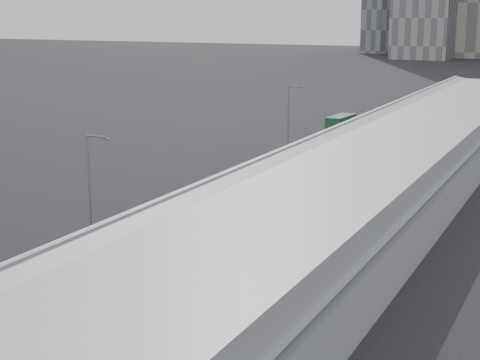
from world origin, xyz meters
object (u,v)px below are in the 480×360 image
Objects in this scene: suv at (395,110)px; bus_4 at (253,201)px; street_lamp_far at (290,117)px; shipping_container at (341,123)px; street_lamp_near at (91,186)px; bus_5 at (304,172)px; bus_3 at (159,241)px; bus_6 at (354,146)px; bus_2 at (42,310)px; bus_7 at (373,133)px.

bus_4 is at bearing -103.80° from suv.
street_lamp_far reaches higher than shipping_container.
street_lamp_near is 1.64× the size of suv.
bus_5 is 37.77m from shipping_container.
bus_3 is 44.25m from bus_6.
bus_2 is 13.72m from bus_3.
bus_2 reaches higher than bus_6.
bus_2 is at bearing -84.98° from bus_5.
bus_7 is at bearing 84.25° from street_lamp_near.
shipping_container is (-7.58, 64.09, -0.42)m from bus_3.
street_lamp_near reaches higher than bus_6.
bus_5 reaches higher than bus_7.
bus_7 is (-0.83, 11.03, -0.02)m from bus_6.
bus_5 is 59.62m from suv.
bus_2 is 68.96m from bus_7.
bus_6 reaches higher than shipping_container.
bus_2 is 1.40× the size of street_lamp_far.
shipping_container is at bearing 92.61° from street_lamp_far.
shipping_container is at bearing 92.33° from bus_2.
bus_3 is 41.33m from street_lamp_far.
bus_5 reaches higher than bus_6.
shipping_container is (-8.57, 50.15, -0.29)m from bus_4.
bus_4 is at bearing -89.14° from bus_6.
street_lamp_near is 1.35× the size of shipping_container.
bus_4 is at bearing -76.65° from shipping_container.
bus_6 is at bearing 94.39° from bus_5.
street_lamp_far is 23.80m from shipping_container.
bus_3 is 1.07× the size of bus_6.
bus_2 is at bearing -80.11° from shipping_container.
bus_6 reaches higher than bus_4.
suv is (-4.92, 86.59, -0.85)m from bus_3.
bus_3 is at bearing -86.77° from bus_5.
bus_2 is at bearing -82.22° from street_lamp_far.
bus_6 is at bearing 87.15° from bus_4.
bus_2 is 57.93m from bus_6.
bus_7 is 1.36× the size of street_lamp_near.
bus_3 is 1.98× the size of shipping_container.
bus_2 is 1.39× the size of street_lamp_near.
street_lamp_far is at bearing -83.73° from shipping_container.
bus_2 is 1.88× the size of shipping_container.
street_lamp_far reaches higher than suv.
bus_2 is at bearing -80.84° from bus_3.
bus_3 is 27.25m from bus_5.
street_lamp_far reaches higher than bus_7.
bus_5 is 1.03× the size of bus_7.
street_lamp_near is at bearing -98.16° from bus_5.
bus_6 is 45.26m from street_lamp_near.
street_lamp_near is 87.11m from suv.
suv is (-4.91, 31.32, -0.74)m from bus_7.
bus_2 is at bearing -63.82° from street_lamp_near.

